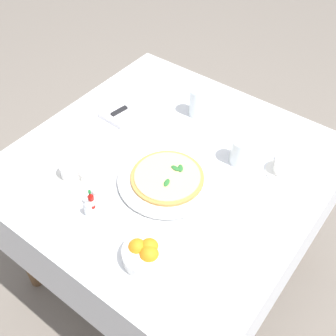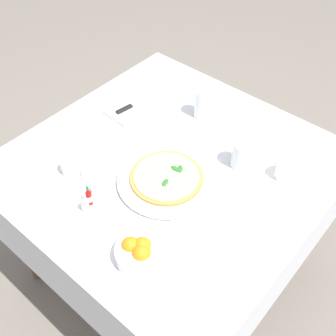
{
  "view_description": "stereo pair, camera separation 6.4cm",
  "coord_description": "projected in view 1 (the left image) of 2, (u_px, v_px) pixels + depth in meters",
  "views": [
    {
      "loc": [
        -0.86,
        -0.65,
        1.82
      ],
      "look_at": [
        -0.04,
        -0.03,
        0.74
      ],
      "focal_mm": 44.72,
      "sensor_mm": 36.0,
      "label": 1
    },
    {
      "loc": [
        -0.82,
        -0.7,
        1.82
      ],
      "look_at": [
        -0.04,
        -0.03,
        0.74
      ],
      "focal_mm": 44.72,
      "sensor_mm": 36.0,
      "label": 2
    }
  ],
  "objects": [
    {
      "name": "ground_plane",
      "position": [
        168.0,
        265.0,
        2.06
      ],
      "size": [
        8.0,
        8.0,
        0.0
      ],
      "primitive_type": "plane",
      "color": "slate"
    },
    {
      "name": "dining_table",
      "position": [
        169.0,
        186.0,
        1.63
      ],
      "size": [
        1.08,
        1.08,
        0.72
      ],
      "color": "white",
      "rests_on": "ground_plane"
    },
    {
      "name": "pizza_plate",
      "position": [
        167.0,
        179.0,
        1.46
      ],
      "size": [
        0.35,
        0.35,
        0.02
      ],
      "color": "white",
      "rests_on": "dining_table"
    },
    {
      "name": "pizza",
      "position": [
        167.0,
        177.0,
        1.45
      ],
      "size": [
        0.26,
        0.26,
        0.02
      ],
      "color": "#C68E47",
      "rests_on": "pizza_plate"
    },
    {
      "name": "coffee_cup_far_right",
      "position": [
        72.0,
        171.0,
        1.47
      ],
      "size": [
        0.13,
        0.13,
        0.06
      ],
      "color": "white",
      "rests_on": "dining_table"
    },
    {
      "name": "coffee_cup_near_right",
      "position": [
        285.0,
        167.0,
        1.48
      ],
      "size": [
        0.13,
        0.13,
        0.07
      ],
      "color": "white",
      "rests_on": "dining_table"
    },
    {
      "name": "water_glass_right_edge",
      "position": [
        240.0,
        153.0,
        1.5
      ],
      "size": [
        0.07,
        0.07,
        0.11
      ],
      "color": "white",
      "rests_on": "dining_table"
    },
    {
      "name": "water_glass_far_left",
      "position": [
        197.0,
        104.0,
        1.69
      ],
      "size": [
        0.07,
        0.07,
        0.12
      ],
      "color": "white",
      "rests_on": "dining_table"
    },
    {
      "name": "napkin_folded",
      "position": [
        128.0,
        109.0,
        1.74
      ],
      "size": [
        0.23,
        0.14,
        0.02
      ],
      "rotation": [
        0.0,
        0.0,
        -0.05
      ],
      "color": "white",
      "rests_on": "dining_table"
    },
    {
      "name": "dinner_knife",
      "position": [
        129.0,
        106.0,
        1.73
      ],
      "size": [
        0.2,
        0.05,
        0.01
      ],
      "rotation": [
        0.0,
        0.0,
        -0.16
      ],
      "color": "silver",
      "rests_on": "napkin_folded"
    },
    {
      "name": "citrus_bowl",
      "position": [
        147.0,
        253.0,
        1.24
      ],
      "size": [
        0.15,
        0.15,
        0.07
      ],
      "color": "white",
      "rests_on": "dining_table"
    },
    {
      "name": "hot_sauce_bottle",
      "position": [
        91.0,
        200.0,
        1.37
      ],
      "size": [
        0.02,
        0.02,
        0.08
      ],
      "color": "#B7140F",
      "rests_on": "dining_table"
    },
    {
      "name": "salt_shaker",
      "position": [
        95.0,
        196.0,
        1.39
      ],
      "size": [
        0.03,
        0.03,
        0.06
      ],
      "color": "white",
      "rests_on": "dining_table"
    },
    {
      "name": "pepper_shaker",
      "position": [
        88.0,
        209.0,
        1.35
      ],
      "size": [
        0.03,
        0.03,
        0.06
      ],
      "color": "white",
      "rests_on": "dining_table"
    }
  ]
}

